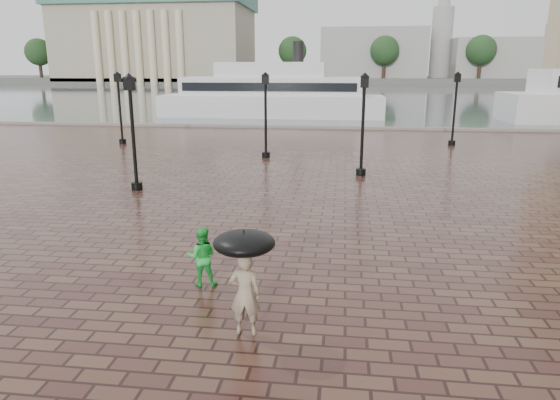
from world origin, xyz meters
The scene contains 12 objects.
ground centered at (0.00, 0.00, 0.00)m, with size 300.00×300.00×0.00m, color #381D19.
harbour_water centered at (0.00, 92.00, 0.00)m, with size 240.00×240.00×0.00m, color #444D52.
quay_edge centered at (0.00, 32.00, 0.00)m, with size 80.00×0.60×0.30m, color slate.
far_shore centered at (0.00, 160.00, 1.00)m, with size 300.00×60.00×2.00m, color #4C4C47.
museum centered at (-55.00, 144.61, 13.91)m, with size 57.00×32.50×26.00m.
distant_skyline centered at (48.14, 150.00, 9.45)m, with size 102.50×22.00×33.00m.
far_trees centered at (0.00, 138.00, 9.42)m, with size 188.00×8.00×13.50m.
street_lamps centered at (-1.60, 17.60, 2.33)m, with size 21.44×14.44×4.40m.
adult_pedestrian centered at (0.48, -0.49, 0.78)m, with size 0.57×0.37×1.55m, color tan.
child_pedestrian centered at (-0.87, 1.47, 0.67)m, with size 0.66×0.51×1.35m, color green.
ferry_near centered at (-5.06, 41.56, 2.18)m, with size 22.12×5.43×7.25m.
umbrella centered at (0.48, -0.49, 1.75)m, with size 1.10×1.10×1.10m.
Camera 1 is at (2.14, -8.59, 4.71)m, focal length 32.00 mm.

